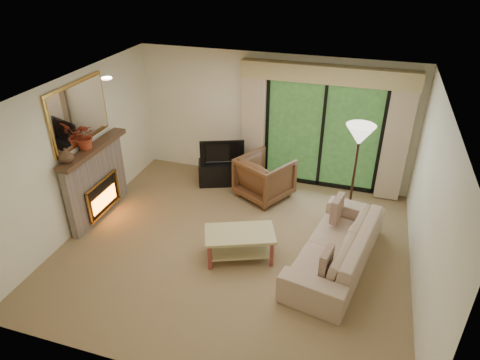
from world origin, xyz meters
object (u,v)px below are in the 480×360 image
(media_console, at_px, (222,172))
(coffee_table, at_px, (240,245))
(armchair, at_px, (265,177))
(sofa, at_px, (336,246))

(media_console, xyz_separation_m, coffee_table, (1.05, -2.18, 0.00))
(armchair, relative_size, coffee_table, 0.86)
(coffee_table, bearing_deg, sofa, -10.74)
(armchair, height_order, coffee_table, armchair)
(media_console, xyz_separation_m, armchair, (0.96, -0.26, 0.18))
(media_console, distance_m, coffee_table, 2.42)
(coffee_table, bearing_deg, media_console, 93.81)
(media_console, relative_size, coffee_table, 0.90)
(media_console, bearing_deg, coffee_table, -85.38)
(armchair, bearing_deg, media_console, 13.53)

